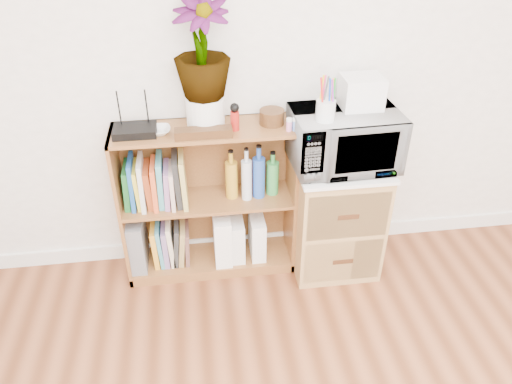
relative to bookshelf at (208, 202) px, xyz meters
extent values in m
cube|color=white|center=(0.35, 0.14, -0.42)|extent=(4.00, 0.02, 0.10)
cube|color=brown|center=(0.00, 0.00, 0.00)|extent=(1.00, 0.30, 0.95)
cube|color=#9E7542|center=(0.75, -0.08, -0.12)|extent=(0.50, 0.45, 0.70)
imported|color=white|center=(0.75, -0.08, 0.40)|extent=(0.58, 0.41, 0.31)
cylinder|color=silver|center=(0.61, -0.16, 0.61)|extent=(0.10, 0.10, 0.11)
cube|color=white|center=(0.84, -0.03, 0.64)|extent=(0.21, 0.18, 0.17)
cube|color=black|center=(-0.35, -0.02, 0.50)|extent=(0.22, 0.15, 0.04)
imported|color=silver|center=(-0.24, -0.03, 0.49)|extent=(0.13, 0.13, 0.03)
cylinder|color=white|center=(0.01, 0.02, 0.56)|extent=(0.20, 0.20, 0.17)
imported|color=#2E7534|center=(0.01, 0.02, 0.90)|extent=(0.28, 0.28, 0.50)
cube|color=#371E0F|center=(0.00, -0.10, 0.50)|extent=(0.30, 0.07, 0.05)
cylinder|color=#9F1A13|center=(0.16, -0.04, 0.53)|extent=(0.05, 0.05, 0.10)
cylinder|color=#3C2210|center=(0.37, 0.01, 0.51)|extent=(0.13, 0.13, 0.08)
cube|color=pink|center=(0.48, -0.09, 0.51)|extent=(0.12, 0.04, 0.06)
cube|color=slate|center=(-0.44, 0.00, -0.24)|extent=(0.10, 0.26, 0.33)
cube|color=white|center=(0.07, -0.01, -0.24)|extent=(0.10, 0.26, 0.32)
cube|color=white|center=(0.16, -0.01, -0.27)|extent=(0.09, 0.22, 0.27)
cube|color=white|center=(0.29, -0.01, -0.27)|extent=(0.09, 0.22, 0.27)
cube|color=#1A6428|center=(-0.44, 0.00, 0.15)|extent=(0.04, 0.20, 0.24)
cube|color=#1A4F9D|center=(-0.41, 0.00, 0.17)|extent=(0.03, 0.20, 0.29)
cube|color=yellow|center=(-0.39, 0.00, 0.15)|extent=(0.03, 0.20, 0.24)
cube|color=silver|center=(-0.36, 0.00, 0.17)|extent=(0.03, 0.20, 0.30)
cube|color=#9B3F1A|center=(-0.33, 0.00, 0.14)|extent=(0.04, 0.20, 0.24)
cube|color=#DE5427|center=(-0.29, 0.00, 0.16)|extent=(0.03, 0.20, 0.27)
cube|color=teal|center=(-0.26, 0.00, 0.17)|extent=(0.04, 0.20, 0.29)
cube|color=#946597|center=(-0.23, 0.00, 0.14)|extent=(0.04, 0.20, 0.23)
cube|color=beige|center=(-0.20, 0.00, 0.14)|extent=(0.02, 0.20, 0.23)
cube|color=#282828|center=(-0.16, 0.00, 0.17)|extent=(0.04, 0.20, 0.30)
cube|color=tan|center=(-0.13, 0.00, 0.18)|extent=(0.03, 0.20, 0.31)
cylinder|color=#BC8C23|center=(0.14, 0.00, 0.17)|extent=(0.07, 0.07, 0.29)
cylinder|color=silver|center=(0.22, 0.00, 0.18)|extent=(0.06, 0.06, 0.32)
cylinder|color=#2550B1|center=(0.29, 0.00, 0.19)|extent=(0.07, 0.07, 0.32)
cylinder|color=green|center=(0.38, 0.00, 0.16)|extent=(0.07, 0.07, 0.26)
cylinder|color=yellow|center=(0.46, 0.00, 0.17)|extent=(0.07, 0.07, 0.29)
cube|color=gold|center=(-0.34, 0.00, -0.28)|extent=(0.04, 0.19, 0.26)
cube|color=teal|center=(-0.30, 0.00, -0.27)|extent=(0.04, 0.19, 0.27)
cube|color=slate|center=(-0.27, 0.00, -0.28)|extent=(0.03, 0.19, 0.26)
cube|color=beige|center=(-0.24, 0.00, -0.26)|extent=(0.04, 0.19, 0.29)
cube|color=#2B2B2B|center=(-0.21, 0.00, -0.27)|extent=(0.05, 0.19, 0.27)
cube|color=olive|center=(-0.18, 0.00, -0.28)|extent=(0.06, 0.19, 0.25)
cube|color=brown|center=(-0.15, 0.00, -0.29)|extent=(0.04, 0.19, 0.23)
camera|label=1|loc=(-0.05, -2.41, 1.65)|focal=35.00mm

